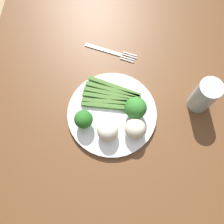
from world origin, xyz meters
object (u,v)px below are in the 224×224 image
at_px(broccoli_back_right, 84,119).
at_px(fork, 111,52).
at_px(cauliflower_right, 108,131).
at_px(cauliflower_edge, 135,129).
at_px(asparagus_bundle, 111,96).
at_px(dining_table, 124,118).
at_px(broccoli_front, 136,108).
at_px(plate, 112,113).
at_px(water_glass, 204,96).

xyz_separation_m(broccoli_back_right, fork, (-0.24, 0.05, -0.05)).
relative_size(cauliflower_right, cauliflower_edge, 1.00).
distance_m(asparagus_bundle, broccoli_back_right, 0.11).
relative_size(dining_table, broccoli_back_right, 19.93).
bearing_deg(broccoli_front, asparagus_bundle, -122.27).
height_order(plate, cauliflower_right, cauliflower_right).
relative_size(plate, water_glass, 2.28).
bearing_deg(cauliflower_edge, fork, -161.20).
xyz_separation_m(asparagus_bundle, broccoli_back_right, (0.08, -0.07, 0.03)).
bearing_deg(asparagus_bundle, fork, -79.09).
bearing_deg(broccoli_back_right, broccoli_front, 107.00).
relative_size(plate, cauliflower_right, 4.42).
xyz_separation_m(plate, broccoli_back_right, (0.04, -0.07, 0.04)).
height_order(broccoli_back_right, cauliflower_edge, broccoli_back_right).
relative_size(broccoli_front, water_glass, 0.66).
relative_size(asparagus_bundle, water_glass, 1.51).
height_order(broccoli_front, water_glass, water_glass).
xyz_separation_m(cauliflower_right, cauliflower_edge, (-0.01, 0.07, -0.00)).
xyz_separation_m(plate, asparagus_bundle, (-0.05, -0.01, 0.01)).
xyz_separation_m(cauliflower_right, water_glass, (-0.12, 0.25, 0.01)).
height_order(dining_table, broccoli_front, broccoli_front).
bearing_deg(broccoli_front, cauliflower_edge, 2.80).
distance_m(plate, fork, 0.21).
xyz_separation_m(asparagus_bundle, fork, (-0.16, -0.02, -0.02)).
height_order(asparagus_bundle, broccoli_back_right, broccoli_back_right).
bearing_deg(dining_table, cauliflower_edge, 18.87).
height_order(plate, broccoli_front, broccoli_front).
xyz_separation_m(broccoli_front, cauliflower_edge, (0.05, 0.00, -0.01)).
distance_m(cauliflower_edge, fork, 0.27).
relative_size(broccoli_back_right, fork, 0.37).
height_order(dining_table, broccoli_back_right, broccoli_back_right).
distance_m(broccoli_front, water_glass, 0.19).
bearing_deg(water_glass, cauliflower_edge, -59.85).
height_order(dining_table, fork, fork).
bearing_deg(fork, cauliflower_right, -72.63).
bearing_deg(broccoli_back_right, water_glass, 106.40).
bearing_deg(asparagus_bundle, cauliflower_edge, 132.14).
distance_m(cauliflower_right, cauliflower_edge, 0.07).
distance_m(broccoli_front, cauliflower_edge, 0.05).
distance_m(broccoli_back_right, broccoli_front, 0.14).
bearing_deg(fork, water_glass, -15.44).
distance_m(broccoli_back_right, water_glass, 0.33).
height_order(broccoli_back_right, fork, broccoli_back_right).
distance_m(asparagus_bundle, cauliflower_edge, 0.12).
bearing_deg(dining_table, asparagus_bundle, -111.54).
xyz_separation_m(broccoli_back_right, broccoli_front, (-0.04, 0.13, 0.01)).
bearing_deg(fork, cauliflower_edge, -57.26).
height_order(cauliflower_right, water_glass, water_glass).
bearing_deg(broccoli_front, dining_table, -136.93).
xyz_separation_m(broccoli_back_right, cauliflower_right, (0.02, 0.07, -0.01)).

